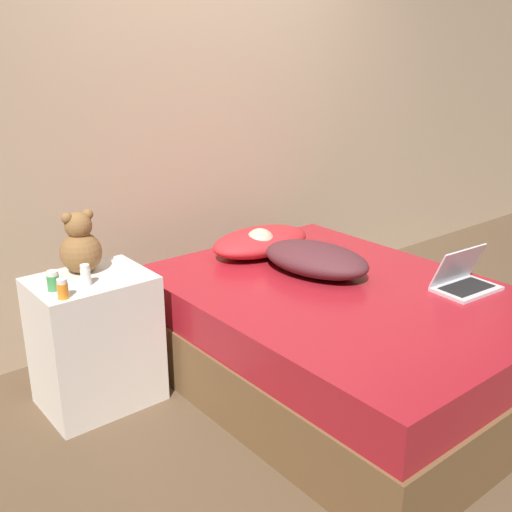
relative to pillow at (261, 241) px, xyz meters
name	(u,v)px	position (x,y,z in m)	size (l,w,h in m)	color
ground_plane	(338,383)	(-0.02, -0.65, -0.59)	(12.00, 12.00, 0.00)	brown
wall_back	(199,105)	(-0.02, 0.55, 0.71)	(8.00, 0.06, 2.60)	tan
bed	(340,337)	(-0.02, -0.65, -0.33)	(1.37, 1.83, 0.52)	brown
nightstand	(96,341)	(-1.03, -0.03, -0.28)	(0.53, 0.40, 0.64)	silver
pillow	(261,241)	(0.00, 0.00, 0.00)	(0.61, 0.36, 0.14)	red
person_lying	(308,257)	(0.02, -0.37, 0.01)	(0.46, 0.77, 0.17)	#4C2328
laptop	(463,280)	(0.42, -1.02, -0.02)	(0.32, 0.23, 0.20)	silver
teddy_bear	(80,246)	(-1.02, 0.06, 0.17)	(0.19, 0.19, 0.29)	brown
bottle_orange	(63,289)	(-1.21, -0.18, 0.09)	(0.05, 0.05, 0.09)	orange
bottle_green	(53,281)	(-1.21, -0.07, 0.09)	(0.05, 0.05, 0.09)	#3D8E4C
bottle_white	(86,275)	(-1.08, -0.11, 0.09)	(0.04, 0.04, 0.10)	white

